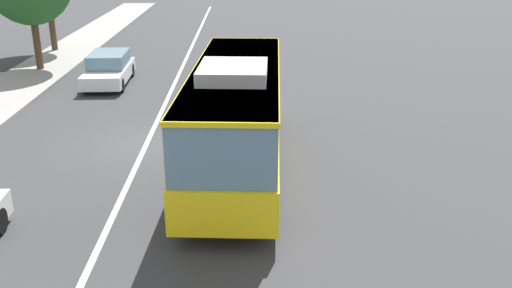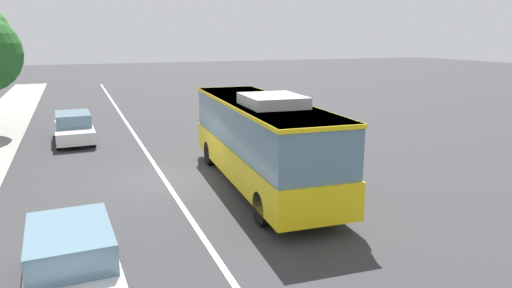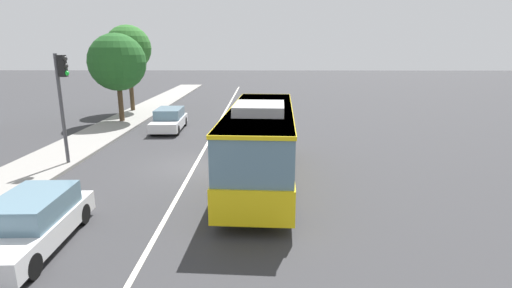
# 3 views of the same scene
# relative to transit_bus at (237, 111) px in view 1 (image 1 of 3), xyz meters

# --- Properties ---
(ground_plane) EXTENTS (160.00, 160.00, 0.00)m
(ground_plane) POSITION_rel_transit_bus_xyz_m (2.16, 3.13, -1.81)
(ground_plane) COLOR #333335
(lane_centre_line) EXTENTS (76.00, 0.16, 0.01)m
(lane_centre_line) POSITION_rel_transit_bus_xyz_m (2.16, 3.13, -1.80)
(lane_centre_line) COLOR silver
(lane_centre_line) RESTS_ON ground_plane
(transit_bus) EXTENTS (10.12, 3.04, 3.46)m
(transit_bus) POSITION_rel_transit_bus_xyz_m (0.00, 0.00, 0.00)
(transit_bus) COLOR yellow
(transit_bus) RESTS_ON ground_plane
(sedan_white) EXTENTS (4.56, 1.95, 1.46)m
(sedan_white) POSITION_rel_transit_bus_xyz_m (10.37, 6.21, -1.09)
(sedan_white) COLOR white
(sedan_white) RESTS_ON ground_plane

